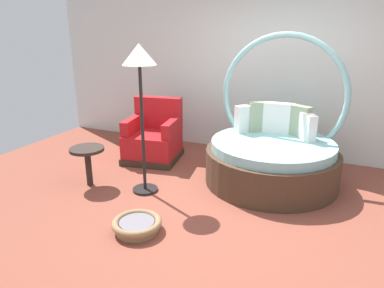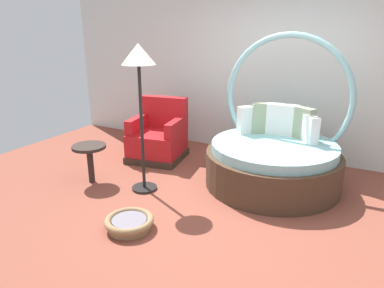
# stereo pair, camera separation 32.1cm
# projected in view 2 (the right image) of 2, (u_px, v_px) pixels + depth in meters

# --- Properties ---
(ground_plane) EXTENTS (8.00, 8.00, 0.02)m
(ground_plane) POSITION_uv_depth(u_px,v_px,m) (225.00, 212.00, 4.02)
(ground_plane) COLOR brown
(back_wall) EXTENTS (8.00, 0.12, 3.10)m
(back_wall) POSITION_uv_depth(u_px,v_px,m) (284.00, 58.00, 5.35)
(back_wall) COLOR silver
(back_wall) RESTS_ON ground_plane
(round_daybed) EXTENTS (1.74, 1.74, 1.94)m
(round_daybed) POSITION_uv_depth(u_px,v_px,m) (275.00, 154.00, 4.64)
(round_daybed) COLOR #473323
(round_daybed) RESTS_ON ground_plane
(red_armchair) EXTENTS (0.92, 0.92, 0.94)m
(red_armchair) POSITION_uv_depth(u_px,v_px,m) (158.00, 138.00, 5.57)
(red_armchair) COLOR #38281E
(red_armchair) RESTS_ON ground_plane
(pet_basket) EXTENTS (0.51, 0.51, 0.13)m
(pet_basket) POSITION_uv_depth(u_px,v_px,m) (129.00, 223.00, 3.65)
(pet_basket) COLOR #8E704C
(pet_basket) RESTS_ON ground_plane
(side_table) EXTENTS (0.44, 0.44, 0.52)m
(side_table) POSITION_uv_depth(u_px,v_px,m) (89.00, 152.00, 4.65)
(side_table) COLOR #2D231E
(side_table) RESTS_ON ground_plane
(floor_lamp) EXTENTS (0.40, 0.40, 1.82)m
(floor_lamp) POSITION_uv_depth(u_px,v_px,m) (139.00, 69.00, 4.09)
(floor_lamp) COLOR black
(floor_lamp) RESTS_ON ground_plane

